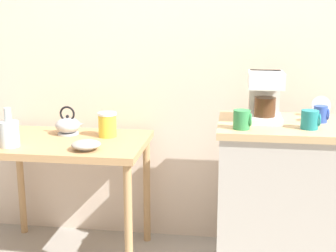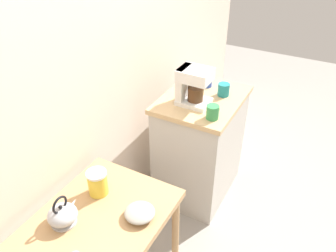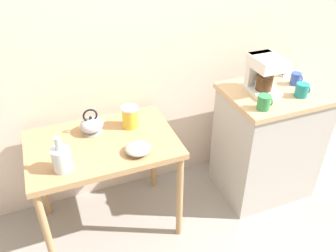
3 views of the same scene
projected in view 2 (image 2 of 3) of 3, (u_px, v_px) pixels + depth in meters
The scene contains 12 objects.
ground_plane at pixel (161, 233), 2.54m from camera, with size 8.00×8.00×0.00m, color gray.
back_wall at pixel (101, 37), 2.01m from camera, with size 4.40×0.10×2.80m, color beige.
wooden_table at pixel (91, 240), 1.72m from camera, with size 0.92×0.61×0.73m.
kitchen_counter at pixel (199, 146), 2.70m from camera, with size 0.70×0.55×0.88m.
bowl_stoneware at pixel (140, 213), 1.72m from camera, with size 0.16×0.16×0.05m.
teakettle at pixel (63, 215), 1.67m from camera, with size 0.18×0.15×0.17m.
canister_enamel at pixel (98, 183), 1.84m from camera, with size 0.11×0.11×0.14m.
coffee_maker at pixel (192, 85), 2.31m from camera, with size 0.18×0.22×0.26m.
mug_blue at pixel (208, 81), 2.58m from camera, with size 0.08×0.07×0.09m.
mug_dark_teal at pixel (224, 89), 2.46m from camera, with size 0.09×0.09×0.09m.
mug_tall_green at pixel (213, 112), 2.20m from camera, with size 0.09×0.08×0.09m.
table_clock at pixel (192, 75), 2.65m from camera, with size 0.10×0.05×0.12m.
Camera 2 is at (-1.44, -0.84, 2.08)m, focal length 36.34 mm.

